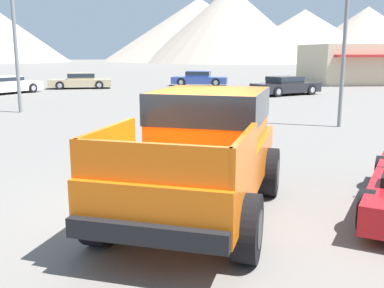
{
  "coord_description": "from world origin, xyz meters",
  "views": [
    {
      "loc": [
        -0.31,
        -7.3,
        2.68
      ],
      "look_at": [
        0.4,
        0.77,
        1.02
      ],
      "focal_mm": 42.0,
      "sensor_mm": 36.0,
      "label": 1
    }
  ],
  "objects_px": {
    "orange_pickup_truck": "(202,145)",
    "parked_car_blue": "(199,78)",
    "parked_car_white": "(5,85)",
    "traffic_light_main": "(5,18)",
    "parked_car_dark": "(286,85)",
    "parked_car_tan": "(81,81)",
    "street_lamp_post": "(347,2)"
  },
  "relations": [
    {
      "from": "parked_car_blue",
      "to": "parked_car_white",
      "type": "relative_size",
      "value": 1.01
    },
    {
      "from": "parked_car_dark",
      "to": "parked_car_blue",
      "type": "bearing_deg",
      "value": -176.31
    },
    {
      "from": "parked_car_dark",
      "to": "parked_car_white",
      "type": "xyz_separation_m",
      "value": [
        -17.98,
        2.38,
        -0.02
      ]
    },
    {
      "from": "parked_car_tan",
      "to": "parked_car_blue",
      "type": "height_order",
      "value": "parked_car_blue"
    },
    {
      "from": "orange_pickup_truck",
      "to": "parked_car_blue",
      "type": "height_order",
      "value": "orange_pickup_truck"
    },
    {
      "from": "street_lamp_post",
      "to": "parked_car_white",
      "type": "bearing_deg",
      "value": 138.02
    },
    {
      "from": "orange_pickup_truck",
      "to": "parked_car_white",
      "type": "height_order",
      "value": "orange_pickup_truck"
    },
    {
      "from": "orange_pickup_truck",
      "to": "parked_car_blue",
      "type": "bearing_deg",
      "value": 104.38
    },
    {
      "from": "parked_car_blue",
      "to": "traffic_light_main",
      "type": "distance_m",
      "value": 19.67
    },
    {
      "from": "parked_car_white",
      "to": "traffic_light_main",
      "type": "bearing_deg",
      "value": -34.47
    },
    {
      "from": "parked_car_white",
      "to": "street_lamp_post",
      "type": "bearing_deg",
      "value": -4.78
    },
    {
      "from": "parked_car_tan",
      "to": "parked_car_dark",
      "type": "xyz_separation_m",
      "value": [
        13.76,
        -6.37,
        0.01
      ]
    },
    {
      "from": "parked_car_blue",
      "to": "parked_car_tan",
      "type": "bearing_deg",
      "value": -64.88
    },
    {
      "from": "parked_car_white",
      "to": "parked_car_dark",
      "type": "bearing_deg",
      "value": 29.66
    },
    {
      "from": "orange_pickup_truck",
      "to": "traffic_light_main",
      "type": "xyz_separation_m",
      "value": [
        -6.81,
        12.23,
        2.9
      ]
    },
    {
      "from": "parked_car_blue",
      "to": "street_lamp_post",
      "type": "height_order",
      "value": "street_lamp_post"
    },
    {
      "from": "parked_car_blue",
      "to": "parked_car_dark",
      "type": "xyz_separation_m",
      "value": [
        4.65,
        -8.35,
        -0.01
      ]
    },
    {
      "from": "street_lamp_post",
      "to": "parked_car_dark",
      "type": "bearing_deg",
      "value": 82.35
    },
    {
      "from": "parked_car_white",
      "to": "street_lamp_post",
      "type": "distance_m",
      "value": 22.29
    },
    {
      "from": "parked_car_white",
      "to": "orange_pickup_truck",
      "type": "bearing_deg",
      "value": -28.52
    },
    {
      "from": "parked_car_tan",
      "to": "street_lamp_post",
      "type": "bearing_deg",
      "value": -152.11
    },
    {
      "from": "orange_pickup_truck",
      "to": "parked_car_dark",
      "type": "bearing_deg",
      "value": 89.95
    },
    {
      "from": "orange_pickup_truck",
      "to": "street_lamp_post",
      "type": "height_order",
      "value": "street_lamp_post"
    },
    {
      "from": "orange_pickup_truck",
      "to": "parked_car_blue",
      "type": "relative_size",
      "value": 1.11
    },
    {
      "from": "parked_car_blue",
      "to": "parked_car_dark",
      "type": "bearing_deg",
      "value": 41.94
    },
    {
      "from": "parked_car_dark",
      "to": "parked_car_white",
      "type": "distance_m",
      "value": 18.14
    },
    {
      "from": "traffic_light_main",
      "to": "parked_car_dark",
      "type": "bearing_deg",
      "value": 120.13
    },
    {
      "from": "parked_car_tan",
      "to": "street_lamp_post",
      "type": "height_order",
      "value": "street_lamp_post"
    },
    {
      "from": "orange_pickup_truck",
      "to": "parked_car_blue",
      "type": "xyz_separation_m",
      "value": [
        2.96,
        28.96,
        -0.53
      ]
    },
    {
      "from": "parked_car_tan",
      "to": "traffic_light_main",
      "type": "distance_m",
      "value": 15.15
    },
    {
      "from": "parked_car_tan",
      "to": "traffic_light_main",
      "type": "bearing_deg",
      "value": 172.38
    },
    {
      "from": "parked_car_white",
      "to": "street_lamp_post",
      "type": "height_order",
      "value": "street_lamp_post"
    }
  ]
}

